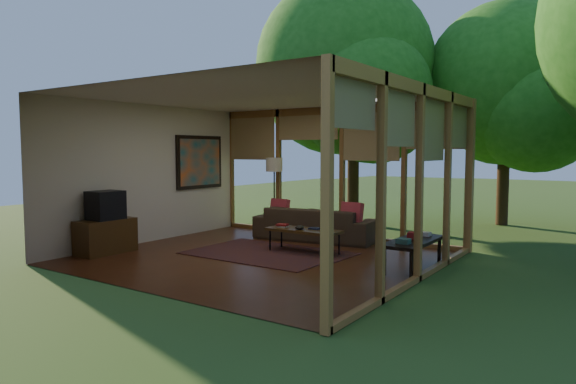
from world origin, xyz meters
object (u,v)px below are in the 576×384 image
Objects in this scene: floor_lamp at (274,169)px; coffee_table at (300,231)px; television at (106,205)px; sofa at (311,224)px; side_console at (411,242)px; media_cabinet at (106,236)px.

floor_lamp reaches higher than coffee_table.
television reaches higher than coffee_table.
sofa is 4.10× the size of television.
coffee_table is at bearing 176.67° from side_console.
sofa is 1.34m from coffee_table.
television is 0.39× the size of side_console.
floor_lamp reaches higher than side_console.
media_cabinet is at bearing -108.59° from floor_lamp.
side_console reaches higher than coffee_table.
television is at bearing -159.01° from side_console.
television is 0.33× the size of floor_lamp.
sofa reaches higher than side_console.
floor_lamp is at bearing 137.94° from coffee_table.
side_console is at bearing -3.33° from coffee_table.
television is 5.21m from side_console.
floor_lamp is 4.16m from side_console.
sofa is 2.25× the size of media_cabinet.
media_cabinet is 3.42m from coffee_table.
media_cabinet is at bearing 46.27° from sofa.
coffee_table is (2.77, 1.98, -0.46)m from television.
floor_lamp is 1.18× the size of side_console.
sofa is at bearing 113.35° from coffee_table.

